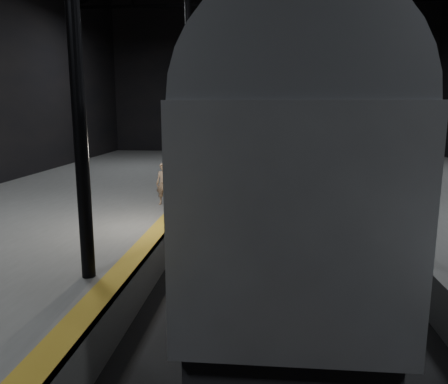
# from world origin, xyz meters

# --- Properties ---
(ground) EXTENTS (44.00, 44.00, 0.00)m
(ground) POSITION_xyz_m (0.00, 0.00, 0.00)
(ground) COLOR black
(ground) RESTS_ON ground
(platform_left) EXTENTS (9.00, 43.80, 1.00)m
(platform_left) POSITION_xyz_m (-7.50, 0.00, 0.50)
(platform_left) COLOR #595956
(platform_left) RESTS_ON ground
(tactile_strip) EXTENTS (0.50, 43.80, 0.01)m
(tactile_strip) POSITION_xyz_m (-3.25, 0.00, 1.00)
(tactile_strip) COLOR olive
(tactile_strip) RESTS_ON platform_left
(track) EXTENTS (2.40, 43.00, 0.24)m
(track) POSITION_xyz_m (0.00, 0.00, 0.07)
(track) COLOR #3F3328
(track) RESTS_ON ground
(train) EXTENTS (3.22, 21.51, 5.75)m
(train) POSITION_xyz_m (-0.00, 3.79, 3.21)
(train) COLOR gray
(train) RESTS_ON ground
(woman) EXTENTS (0.57, 0.41, 1.45)m
(woman) POSITION_xyz_m (-3.80, 2.59, 1.73)
(woman) COLOR #907258
(woman) RESTS_ON platform_left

